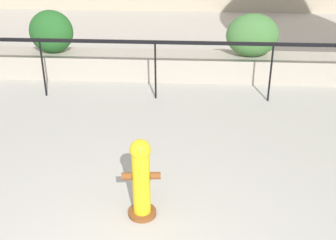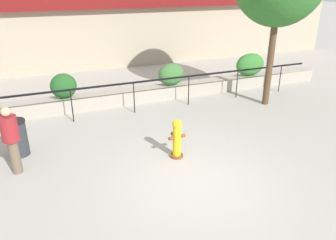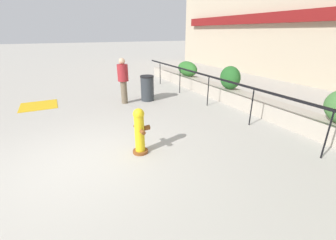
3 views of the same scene
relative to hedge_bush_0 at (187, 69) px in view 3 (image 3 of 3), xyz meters
The scene contains 9 objects.
ground_plane 8.17m from the hedge_bush_0, 47.61° to the right, with size 120.00×120.00×0.00m, color #B2ADA3.
planter_wall_low 5.51m from the hedge_bush_0, ahead, with size 18.00×0.70×0.50m, color #ADA393.
fence_railing_segment 5.59m from the hedge_bush_0, 11.36° to the right, with size 15.00×0.05×1.15m.
hedge_bush_0 is the anchor object (origin of this frame).
hedge_bush_1 3.23m from the hedge_bush_0, ahead, with size 0.92×0.66×0.90m, color #235B23.
fire_hydrant 7.25m from the hedge_bush_0, 39.55° to the right, with size 0.48×0.44×1.08m.
pedestrian 4.16m from the hedge_bush_0, 67.00° to the right, with size 0.48×0.48×1.73m.
tactile_warning_pad 6.93m from the hedge_bush_0, 85.91° to the right, with size 1.28×1.28×0.01m, color gold.
trash_bin 3.34m from the hedge_bush_0, 59.82° to the right, with size 0.55×0.55×1.01m.
Camera 3 is at (4.51, -0.09, 2.63)m, focal length 24.00 mm.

